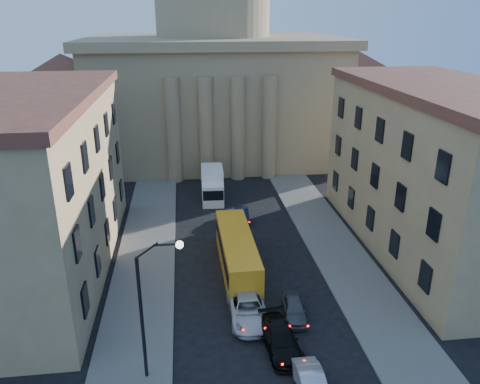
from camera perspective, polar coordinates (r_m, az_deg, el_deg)
The scene contains 12 objects.
sidewalk_left at distance 38.18m, azimuth -11.84°, elevation -11.11°, with size 5.00×60.00×0.15m, color #605D57.
sidewalk_right at distance 40.22m, azimuth 13.39°, elevation -9.48°, with size 5.00×60.00×0.15m, color #605D57.
church at distance 70.42m, azimuth -3.18°, elevation 14.24°, with size 68.02×28.76×36.60m.
building_left at distance 40.37m, azimuth -24.30°, elevation 0.79°, with size 11.60×26.60×14.70m.
building_right at distance 44.15m, azimuth 22.87°, elevation 2.63°, with size 11.60×26.60×14.70m.
street_lamp at distance 26.85m, azimuth -10.91°, elevation -12.84°, with size 2.62×0.44×8.83m.
car_left_mid at distance 33.64m, azimuth 0.99°, elevation -14.00°, with size 2.60×5.63×1.56m, color silver.
car_right_mid at distance 31.18m, azimuth 4.95°, elevation -17.43°, with size 2.04×5.02×1.46m, color black.
car_right_far at distance 34.02m, azimuth 6.64°, elevation -13.97°, with size 1.55×3.85×1.31m, color #48494D.
car_right_distant at distance 48.05m, azimuth 0.21°, elevation -2.87°, with size 1.38×3.96×1.30m, color black.
city_bus at distance 38.74m, azimuth -0.35°, elevation -7.36°, with size 2.70×11.13×3.13m.
box_truck at distance 53.75m, azimuth -3.37°, elevation 0.83°, with size 2.65×6.26×3.39m.
Camera 1 is at (-4.70, -14.32, 20.04)m, focal length 35.00 mm.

